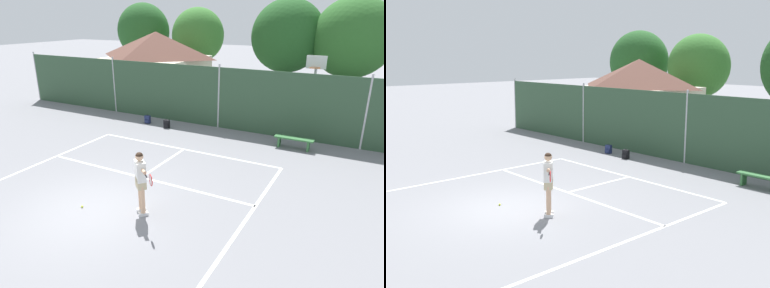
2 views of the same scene
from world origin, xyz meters
TOP-DOWN VIEW (x-y plane):
  - ground_plane at (0.00, 0.00)m, footprint 120.00×120.00m
  - court_markings at (0.00, 0.65)m, footprint 8.30×11.10m
  - chainlink_fence at (-0.00, 9.00)m, footprint 26.09×0.09m
  - basketball_hoop at (4.09, 10.74)m, footprint 0.90×0.67m
  - clubhouse_building at (-6.26, 13.03)m, footprint 6.14×5.46m
  - treeline_backdrop at (-0.24, 18.73)m, footprint 26.37×4.57m
  - tennis_player at (1.43, 0.59)m, footprint 1.19×0.91m
  - tennis_ball at (-0.32, 0.04)m, footprint 0.07×0.07m
  - backpack_navy at (-3.52, 7.90)m, footprint 0.31×0.28m
  - backpack_black at (-2.22, 7.69)m, footprint 0.30×0.27m
  - courtside_bench at (4.01, 7.74)m, footprint 1.60×0.36m

SIDE VIEW (x-z plane):
  - ground_plane at x=0.00m, z-range 0.00..0.00m
  - court_markings at x=0.00m, z-range 0.00..0.01m
  - tennis_ball at x=-0.32m, z-range 0.00..0.07m
  - backpack_navy at x=-3.52m, z-range -0.04..0.42m
  - backpack_black at x=-2.22m, z-range -0.04..0.42m
  - courtside_bench at x=4.01m, z-range 0.12..0.60m
  - tennis_player at x=1.43m, z-range 0.18..2.04m
  - chainlink_fence at x=0.00m, z-range -0.07..3.05m
  - clubhouse_building at x=-6.26m, z-range 0.08..4.41m
  - basketball_hoop at x=4.09m, z-range 0.54..4.09m
  - treeline_backdrop at x=-0.24m, z-range 0.65..7.13m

